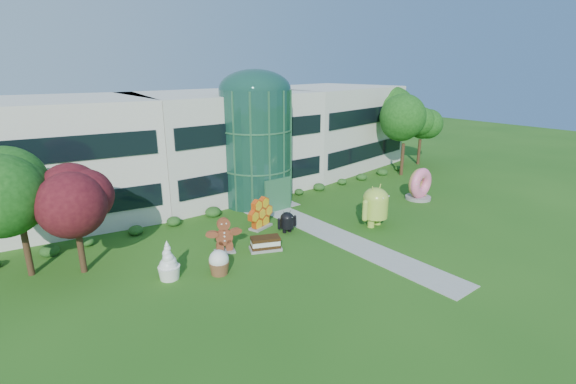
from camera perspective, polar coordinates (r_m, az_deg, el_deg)
ground at (r=28.90m, az=9.49°, el=-7.21°), size 140.00×140.00×0.00m
building at (r=41.22m, az=-9.08°, el=6.88°), size 46.00×15.00×9.30m
atrium at (r=36.15m, az=-4.35°, el=6.04°), size 6.00×6.00×9.80m
walkway at (r=30.14m, az=6.67°, el=-6.00°), size 2.40×20.00×0.04m
tree_red at (r=26.77m, az=-26.90°, el=-3.97°), size 4.00×4.00×6.00m
trees_backdrop at (r=37.10m, az=-5.20°, el=5.20°), size 52.00×8.00×8.40m
android_green at (r=31.98m, az=11.87°, el=-1.56°), size 3.31×2.39×3.52m
android_black at (r=30.33m, az=-0.13°, el=-3.93°), size 1.75×1.33×1.81m
donut at (r=39.46m, az=17.52°, el=1.12°), size 2.89×1.45×2.96m
gingerbread at (r=27.38m, az=-8.74°, el=-5.82°), size 2.80×1.81×2.41m
ice_cream_sandwich at (r=27.71m, az=-3.11°, el=-7.03°), size 2.32×1.78×0.93m
honeycomb at (r=31.15m, az=-3.79°, el=-3.09°), size 2.86×1.72×2.12m
froyo at (r=24.82m, az=-16.06°, el=-8.94°), size 1.35×1.35×2.31m
cupcake at (r=24.90m, az=-9.41°, el=-9.43°), size 1.66×1.66×1.50m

